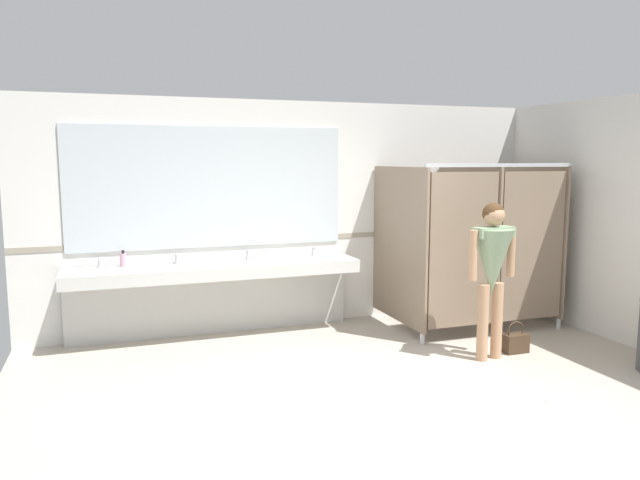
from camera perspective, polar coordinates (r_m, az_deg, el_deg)
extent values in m
cube|color=#B2A899|center=(5.22, 7.80, -15.29)|extent=(6.50, 5.67, 0.10)
cube|color=silver|center=(7.24, -1.49, 2.50)|extent=(6.50, 0.12, 2.66)
cube|color=#9E937F|center=(7.21, -1.32, 0.25)|extent=(6.50, 0.01, 0.06)
cube|color=silver|center=(6.69, -9.84, -2.85)|extent=(3.19, 0.58, 0.14)
cube|color=silver|center=(7.02, -10.11, -5.88)|extent=(3.19, 0.08, 0.70)
cube|color=#ADADA8|center=(6.57, -20.15, -3.23)|extent=(0.42, 0.32, 0.11)
cylinder|color=silver|center=(6.77, -20.18, -2.01)|extent=(0.04, 0.04, 0.11)
cylinder|color=silver|center=(6.71, -20.20, -1.70)|extent=(0.03, 0.11, 0.03)
sphere|color=silver|center=(6.79, -19.58, -2.17)|extent=(0.04, 0.04, 0.04)
cube|color=#ADADA8|center=(6.60, -13.21, -2.90)|extent=(0.42, 0.32, 0.11)
cylinder|color=silver|center=(6.81, -13.46, -1.69)|extent=(0.04, 0.04, 0.11)
cylinder|color=silver|center=(6.75, -13.42, -1.39)|extent=(0.03, 0.11, 0.03)
sphere|color=silver|center=(6.83, -12.87, -1.86)|extent=(0.04, 0.04, 0.04)
cube|color=#ADADA8|center=(6.73, -6.45, -2.54)|extent=(0.42, 0.32, 0.11)
cylinder|color=silver|center=(6.94, -6.89, -1.37)|extent=(0.04, 0.04, 0.11)
cylinder|color=silver|center=(6.88, -6.80, -1.07)|extent=(0.03, 0.11, 0.03)
sphere|color=silver|center=(6.96, -6.35, -1.53)|extent=(0.04, 0.04, 0.04)
cube|color=#ADADA8|center=(6.95, -0.03, -2.16)|extent=(0.42, 0.32, 0.11)
cylinder|color=silver|center=(7.15, -0.65, -1.04)|extent=(0.04, 0.04, 0.11)
cylinder|color=silver|center=(7.09, -0.50, -0.74)|extent=(0.03, 0.11, 0.03)
sphere|color=silver|center=(7.19, -0.15, -1.20)|extent=(0.04, 0.04, 0.04)
cube|color=silver|center=(6.88, -10.43, 4.97)|extent=(3.09, 0.02, 1.36)
cube|color=#84705B|center=(6.95, 7.49, -0.43)|extent=(0.03, 1.30, 1.78)
cylinder|color=silver|center=(6.65, 9.69, -9.24)|extent=(0.05, 0.05, 0.12)
cube|color=#84705B|center=(7.41, 13.76, -0.09)|extent=(0.03, 1.30, 1.78)
cylinder|color=silver|center=(7.12, 16.15, -8.29)|extent=(0.05, 0.05, 0.12)
cube|color=#84705B|center=(7.94, 19.24, 0.21)|extent=(0.03, 1.30, 1.78)
cylinder|color=silver|center=(7.68, 21.70, -7.38)|extent=(0.05, 0.05, 0.12)
cube|color=#84705B|center=(6.65, 13.42, -0.94)|extent=(0.83, 0.03, 1.68)
cube|color=#84705B|center=(7.18, 19.51, -0.55)|extent=(0.83, 0.03, 1.68)
cube|color=#B7BABF|center=(6.83, 16.88, 6.83)|extent=(1.88, 0.04, 0.04)
cylinder|color=tan|center=(6.30, 16.46, -7.35)|extent=(0.11, 0.11, 0.77)
cylinder|color=tan|center=(6.18, 15.20, -7.58)|extent=(0.11, 0.11, 0.77)
cone|color=gray|center=(6.11, 16.04, -2.07)|extent=(0.44, 0.44, 0.66)
cube|color=gray|center=(6.07, 16.14, 0.74)|extent=(0.43, 0.20, 0.10)
cylinder|color=tan|center=(6.26, 17.71, -1.11)|extent=(0.08, 0.08, 0.49)
cylinder|color=tan|center=(5.95, 14.35, -1.43)|extent=(0.08, 0.08, 0.49)
sphere|color=tan|center=(6.05, 16.20, 2.28)|extent=(0.21, 0.21, 0.21)
sphere|color=#472D19|center=(6.06, 16.14, 2.43)|extent=(0.21, 0.21, 0.21)
cube|color=#3F2D1E|center=(6.60, 18.05, -9.31)|extent=(0.26, 0.14, 0.19)
torus|color=#3F2D1E|center=(6.56, 18.10, -8.16)|extent=(0.20, 0.02, 0.20)
cylinder|color=#D899B2|center=(6.75, -18.18, -1.82)|extent=(0.07, 0.07, 0.14)
cylinder|color=black|center=(6.73, -18.22, -1.08)|extent=(0.03, 0.03, 0.04)
cylinder|color=#B7BABF|center=(5.48, 21.22, -14.00)|extent=(0.14, 0.14, 0.01)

